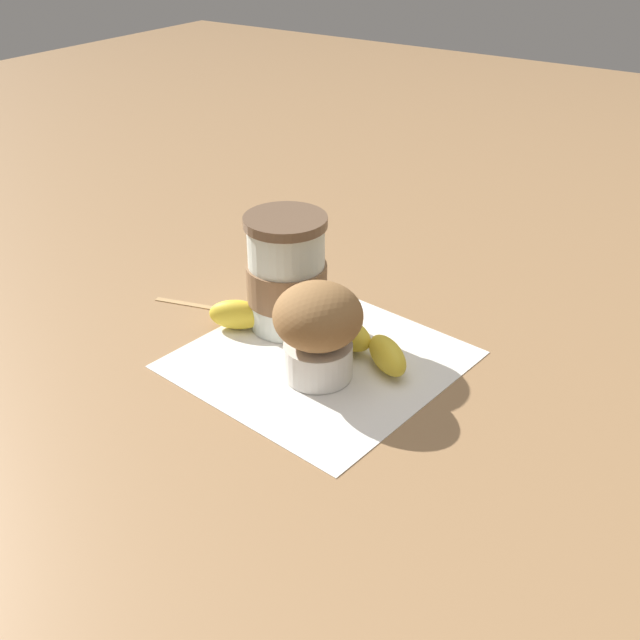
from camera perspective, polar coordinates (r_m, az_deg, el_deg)
name	(u,v)px	position (r m, az deg, el deg)	size (l,w,h in m)	color
ground_plane	(320,360)	(0.75, 0.00, -3.05)	(3.00, 3.00, 0.00)	#936D47
paper_napkin	(320,359)	(0.74, 0.00, -3.00)	(0.24, 0.24, 0.00)	white
coffee_cup	(287,275)	(0.77, -2.55, 3.47)	(0.08, 0.08, 0.12)	silver
muffin	(318,328)	(0.69, -0.16, -0.58)	(0.08, 0.08, 0.10)	white
banana	(314,329)	(0.76, -0.48, -0.68)	(0.23, 0.08, 0.03)	yellow
wooden_stirrer	(200,306)	(0.85, -9.11, 1.08)	(0.11, 0.01, 0.00)	tan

